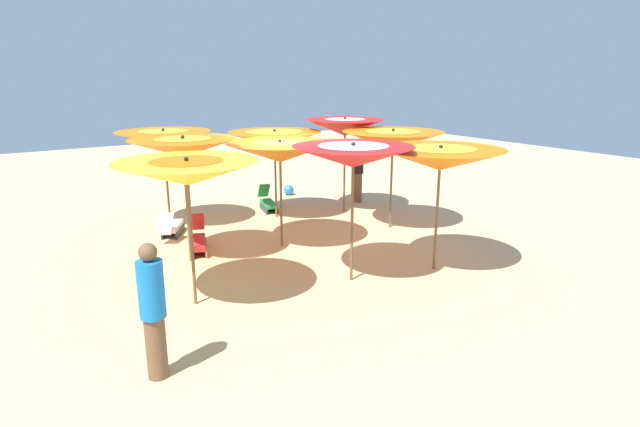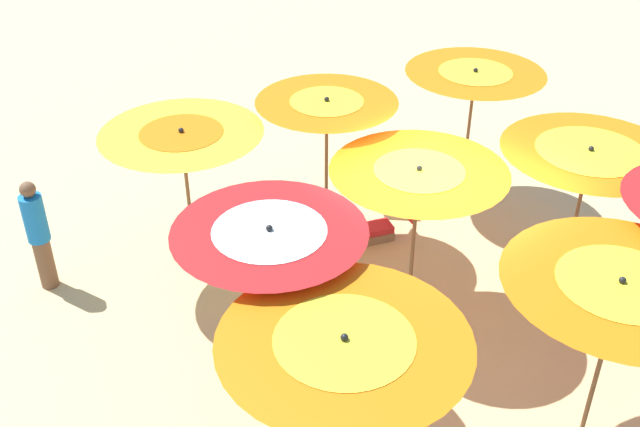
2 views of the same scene
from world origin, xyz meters
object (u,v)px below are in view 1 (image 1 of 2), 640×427
at_px(beach_umbrella_3, 353,156).
at_px(beach_ball, 289,190).
at_px(beach_umbrella_1, 393,140).
at_px(beach_umbrella_7, 183,148).
at_px(beach_umbrella_5, 275,139).
at_px(beach_umbrella_6, 187,173).
at_px(lounger_2, 171,227).
at_px(beach_umbrella_0, 440,159).
at_px(beach_umbrella_2, 345,127).
at_px(beach_umbrella_4, 280,152).
at_px(lounger_0, 198,240).
at_px(beachgoer_0, 153,309).
at_px(beachgoer_1, 358,169).
at_px(lounger_1, 268,202).
at_px(beach_umbrella_8, 164,138).

bearing_deg(beach_umbrella_3, beach_ball, -111.14).
height_order(beach_umbrella_1, beach_umbrella_7, beach_umbrella_7).
bearing_deg(beach_umbrella_5, beach_umbrella_6, 46.76).
relative_size(beach_umbrella_5, lounger_2, 1.86).
bearing_deg(beach_ball, beach_umbrella_3, 68.86).
bearing_deg(beach_umbrella_7, beach_umbrella_0, 140.93).
distance_m(beach_umbrella_2, beach_umbrella_5, 1.84).
bearing_deg(beach_umbrella_1, beach_umbrella_4, -4.31).
relative_size(beach_umbrella_0, beach_ball, 7.62).
relative_size(beach_umbrella_2, lounger_0, 1.83).
xyz_separation_m(beach_umbrella_2, beach_umbrella_7, (4.67, 1.42, 0.02)).
height_order(beachgoer_0, beach_ball, beachgoer_0).
bearing_deg(beachgoer_1, lounger_0, 106.65).
bearing_deg(beachgoer_0, beach_umbrella_6, 73.94).
height_order(beach_umbrella_1, lounger_1, beach_umbrella_1).
bearing_deg(beach_umbrella_6, beach_umbrella_7, -108.25).
xyz_separation_m(beach_umbrella_4, beach_umbrella_8, (1.44, -2.76, 0.09)).
bearing_deg(beach_umbrella_1, lounger_0, -12.18).
bearing_deg(beachgoer_1, beach_umbrella_2, 123.50).
bearing_deg(lounger_2, beach_umbrella_6, -161.36).
distance_m(beachgoer_0, beachgoer_1, 9.16).
distance_m(beach_umbrella_6, lounger_2, 4.19).
distance_m(beach_umbrella_7, beachgoer_1, 6.01).
bearing_deg(beachgoer_0, lounger_2, 86.93).
bearing_deg(lounger_0, beach_umbrella_7, -13.17).
relative_size(beach_umbrella_3, beach_ball, 8.01).
relative_size(lounger_0, lounger_1, 1.14).
xyz_separation_m(lounger_2, beachgoer_1, (-5.32, -0.21, 0.71)).
relative_size(beach_umbrella_3, beach_umbrella_4, 1.08).
height_order(lounger_1, lounger_2, lounger_1).
distance_m(beach_umbrella_3, beach_umbrella_7, 3.16).
bearing_deg(beach_umbrella_1, lounger_1, -61.57).
relative_size(beach_umbrella_4, lounger_0, 1.68).
height_order(beach_umbrella_1, lounger_2, beach_umbrella_1).
relative_size(beach_umbrella_0, beach_umbrella_5, 1.01).
bearing_deg(beach_umbrella_5, lounger_1, -101.81).
bearing_deg(beachgoer_1, beachgoer_0, 128.58).
xyz_separation_m(lounger_0, lounger_1, (-2.70, -2.04, -0.00)).
bearing_deg(beach_umbrella_5, beach_umbrella_8, -16.20).
distance_m(beach_umbrella_7, beachgoer_0, 4.20).
xyz_separation_m(beach_umbrella_8, lounger_1, (-2.60, -0.00, -1.84)).
relative_size(beach_umbrella_8, beach_ball, 7.59).
bearing_deg(beach_umbrella_2, beach_umbrella_1, 89.57).
bearing_deg(beachgoer_0, beach_umbrella_4, 60.20).
distance_m(beach_umbrella_8, lounger_1, 3.19).
distance_m(beach_umbrella_1, beach_umbrella_2, 1.82).
relative_size(beach_umbrella_6, lounger_1, 1.99).
height_order(beachgoer_1, beach_ball, beachgoer_1).
relative_size(beach_umbrella_0, beachgoer_1, 1.31).
relative_size(beach_umbrella_3, beach_umbrella_7, 1.00).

